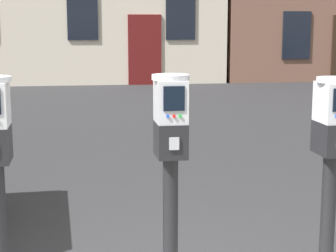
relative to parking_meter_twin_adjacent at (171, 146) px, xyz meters
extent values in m
cylinder|color=black|center=(-0.99, 0.00, -0.49)|extent=(0.09, 0.09, 0.87)
cylinder|color=black|center=(0.00, 0.00, -0.49)|extent=(0.09, 0.09, 0.87)
cube|color=black|center=(0.00, 0.00, 0.04)|extent=(0.17, 0.24, 0.20)
cube|color=#A5A8AD|center=(0.00, -0.13, 0.04)|extent=(0.06, 0.01, 0.07)
cube|color=#B7BABF|center=(0.00, 0.00, 0.26)|extent=(0.17, 0.23, 0.25)
cube|color=black|center=(0.00, -0.12, 0.29)|extent=(0.12, 0.01, 0.14)
cylinder|color=blue|center=(-0.03, -0.12, 0.20)|extent=(0.02, 0.01, 0.02)
cylinder|color=red|center=(0.00, -0.12, 0.20)|extent=(0.02, 0.01, 0.02)
cylinder|color=green|center=(0.04, -0.12, 0.20)|extent=(0.02, 0.01, 0.02)
cylinder|color=#B7BABF|center=(0.00, 0.00, 0.40)|extent=(0.22, 0.22, 0.03)
cylinder|color=black|center=(0.99, 0.00, -0.50)|extent=(0.09, 0.09, 0.85)
cube|color=black|center=(0.99, 0.00, 0.02)|extent=(0.17, 0.24, 0.20)
cube|color=#B7BABF|center=(0.99, 0.00, 0.24)|extent=(0.17, 0.23, 0.24)
cylinder|color=#B7BABF|center=(0.99, 0.00, 0.37)|extent=(0.22, 0.22, 0.03)
cube|color=black|center=(-0.50, 14.06, 1.09)|extent=(0.90, 0.06, 1.60)
cube|color=black|center=(2.42, 14.06, 1.09)|extent=(0.90, 0.06, 1.60)
cube|color=#591414|center=(1.33, 14.06, -0.02)|extent=(1.00, 0.07, 2.10)
cube|color=black|center=(6.10, 14.06, 0.41)|extent=(0.90, 0.06, 1.47)
camera|label=1|loc=(-0.48, -3.20, 0.69)|focal=61.03mm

